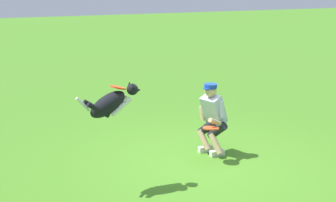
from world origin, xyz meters
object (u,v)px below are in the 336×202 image
dog (111,103)px  frisbee_flying (118,87)px  frisbee_held (211,128)px  person (212,116)px

dog → frisbee_flying: size_ratio=4.35×
dog → frisbee_flying: 0.25m
dog → frisbee_held: bearing=4.7°
person → frisbee_flying: 2.18m
person → frisbee_held: bearing=38.4°
person → frisbee_flying: size_ratio=5.66×
person → dog: (1.99, 0.73, 0.63)m
frisbee_flying → person: bearing=-159.3°
person → frisbee_held: size_ratio=4.70×
frisbee_flying → frisbee_held: 1.96m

